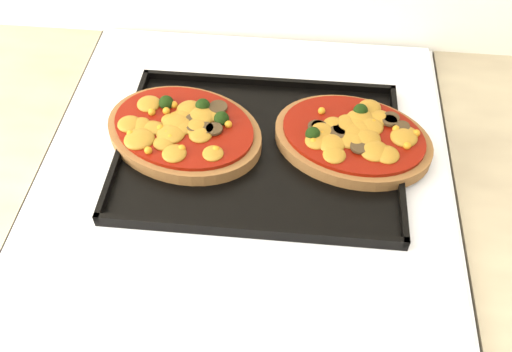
# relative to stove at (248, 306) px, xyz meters

# --- Properties ---
(stove) EXTENTS (0.60, 0.60, 0.91)m
(stove) POSITION_rel_stove_xyz_m (0.00, 0.00, 0.00)
(stove) COLOR silver
(stove) RESTS_ON floor
(baking_tray) EXTENTS (0.41, 0.30, 0.02)m
(baking_tray) POSITION_rel_stove_xyz_m (0.02, 0.01, 0.47)
(baking_tray) COLOR black
(baking_tray) RESTS_ON stove
(pizza_left) EXTENTS (0.28, 0.24, 0.03)m
(pizza_left) POSITION_rel_stove_xyz_m (-0.09, 0.02, 0.48)
(pizza_left) COLOR olive
(pizza_left) RESTS_ON baking_tray
(pizza_right) EXTENTS (0.27, 0.22, 0.03)m
(pizza_right) POSITION_rel_stove_xyz_m (0.15, 0.03, 0.48)
(pizza_right) COLOR olive
(pizza_right) RESTS_ON baking_tray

